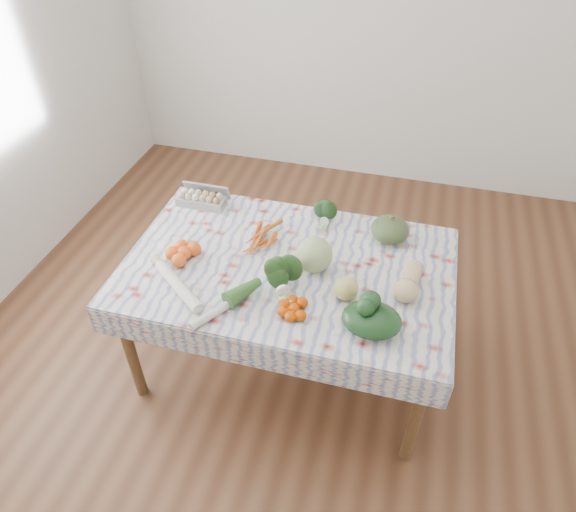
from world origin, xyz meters
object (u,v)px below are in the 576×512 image
object	(u,v)px
egg_carton	(201,200)
kabocha_squash	(390,229)
cabbage	(314,255)
butternut_squash	(409,281)
dining_table	(288,277)
grapefruit	(346,288)

from	to	relation	value
egg_carton	kabocha_squash	xyz separation A→B (m)	(1.10, -0.03, 0.03)
cabbage	butternut_squash	size ratio (longest dim) A/B	0.73
egg_carton	cabbage	xyz separation A→B (m)	(0.76, -0.37, 0.05)
egg_carton	butternut_squash	size ratio (longest dim) A/B	1.14
dining_table	kabocha_squash	size ratio (longest dim) A/B	7.88
kabocha_squash	grapefruit	size ratio (longest dim) A/B	1.77
kabocha_squash	butternut_squash	size ratio (longest dim) A/B	0.82
kabocha_squash	butternut_squash	xyz separation A→B (m)	(0.13, -0.37, -0.01)
dining_table	butternut_squash	xyz separation A→B (m)	(0.60, -0.03, 0.14)
cabbage	butternut_squash	world-z (taller)	cabbage
kabocha_squash	cabbage	bearing A→B (deg)	-135.09
butternut_squash	grapefruit	bearing A→B (deg)	-146.70
cabbage	grapefruit	world-z (taller)	cabbage
egg_carton	butternut_squash	distance (m)	1.29
butternut_squash	egg_carton	bearing A→B (deg)	170.60
dining_table	cabbage	world-z (taller)	cabbage
cabbage	egg_carton	bearing A→B (deg)	154.02
egg_carton	butternut_squash	xyz separation A→B (m)	(1.23, -0.40, 0.02)
dining_table	kabocha_squash	bearing A→B (deg)	36.12
dining_table	egg_carton	bearing A→B (deg)	149.00
dining_table	grapefruit	world-z (taller)	grapefruit
dining_table	egg_carton	distance (m)	0.74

